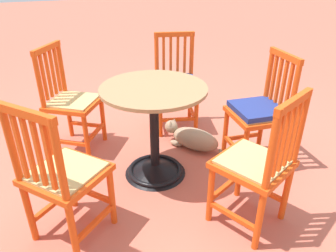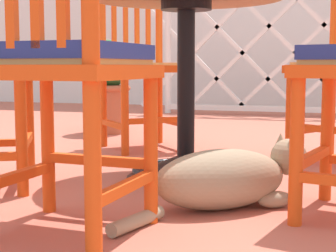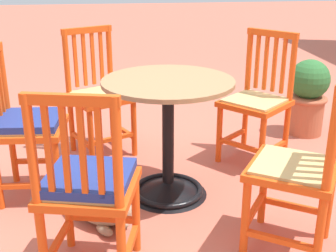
% 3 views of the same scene
% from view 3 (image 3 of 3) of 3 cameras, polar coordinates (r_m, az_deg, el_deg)
% --- Properties ---
extents(ground_plane, '(24.00, 24.00, 0.00)m').
position_cam_3_polar(ground_plane, '(2.72, -0.74, -9.96)').
color(ground_plane, '#BC604C').
extents(cafe_table, '(0.76, 0.76, 0.73)m').
position_cam_3_polar(cafe_table, '(2.72, 0.01, -3.27)').
color(cafe_table, black).
rests_on(cafe_table, ground_plane).
extents(orange_chair_by_planter, '(0.55, 0.55, 0.91)m').
position_cam_3_polar(orange_chair_by_planter, '(2.24, 16.20, -5.40)').
color(orange_chair_by_planter, '#E04C14').
rests_on(orange_chair_by_planter, ground_plane).
extents(orange_chair_near_fence, '(0.56, 0.56, 0.91)m').
position_cam_3_polar(orange_chair_near_fence, '(3.20, 11.17, 2.97)').
color(orange_chair_near_fence, '#E04C14').
rests_on(orange_chair_near_fence, ground_plane).
extents(orange_chair_at_corner, '(0.54, 0.54, 0.91)m').
position_cam_3_polar(orange_chair_at_corner, '(3.31, -8.69, 3.73)').
color(orange_chair_at_corner, '#E04C14').
rests_on(orange_chair_at_corner, ground_plane).
extents(orange_chair_tucked_in, '(0.43, 0.43, 0.91)m').
position_cam_3_polar(orange_chair_tucked_in, '(2.79, -17.46, 0.00)').
color(orange_chair_tucked_in, '#E04C14').
rests_on(orange_chair_tucked_in, ground_plane).
extents(orange_chair_facing_out, '(0.48, 0.48, 0.91)m').
position_cam_3_polar(orange_chair_facing_out, '(2.01, -10.02, -7.59)').
color(orange_chair_facing_out, '#E04C14').
rests_on(orange_chair_facing_out, ground_plane).
extents(tabby_cat, '(0.50, 0.60, 0.23)m').
position_cam_3_polar(tabby_cat, '(2.55, -8.90, -9.98)').
color(tabby_cat, '#9E896B').
rests_on(tabby_cat, ground_plane).
extents(terracotta_planter, '(0.32, 0.32, 0.62)m').
position_cam_3_polar(terracotta_planter, '(3.84, 17.23, 3.73)').
color(terracotta_planter, '#B25B3D').
rests_on(terracotta_planter, ground_plane).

